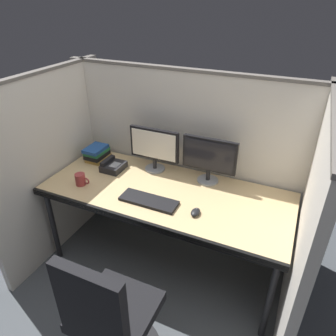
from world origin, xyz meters
name	(u,v)px	position (x,y,z in m)	size (l,w,h in m)	color
ground_plane	(150,286)	(0.00, 0.00, 0.00)	(8.00, 8.00, 0.00)	#4C5156
cubicle_partition_rear	(187,161)	(0.00, 0.74, 0.79)	(2.21, 0.06, 1.57)	beige
cubicle_partition_left	(54,165)	(-0.99, 0.20, 0.79)	(0.06, 1.41, 1.57)	beige
cubicle_partition_right	(304,230)	(0.99, 0.20, 0.79)	(0.06, 1.41, 1.57)	beige
desk	(165,197)	(0.00, 0.29, 0.69)	(1.90, 0.80, 0.74)	tan
office_chair	(113,329)	(0.09, -0.62, 0.36)	(0.52, 0.52, 0.97)	black
monitor_left	(154,147)	(-0.22, 0.57, 0.96)	(0.43, 0.17, 0.37)	gray
monitor_right	(209,157)	(0.25, 0.58, 0.96)	(0.43, 0.17, 0.37)	gray
keyboard_main	(149,201)	(-0.05, 0.12, 0.75)	(0.43, 0.15, 0.02)	black
computer_mouse	(196,212)	(0.31, 0.13, 0.76)	(0.06, 0.10, 0.04)	black
desk_phone	(113,166)	(-0.55, 0.42, 0.77)	(0.17, 0.19, 0.09)	black
book_stack	(97,153)	(-0.78, 0.52, 0.80)	(0.17, 0.22, 0.12)	olive
coffee_mug	(81,179)	(-0.65, 0.11, 0.79)	(0.13, 0.08, 0.09)	#993333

